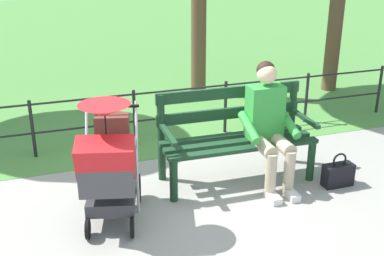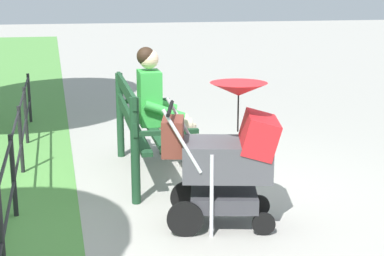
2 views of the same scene
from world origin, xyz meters
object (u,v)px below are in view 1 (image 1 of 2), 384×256
at_px(person_on_bench, 269,122).
at_px(handbag, 338,174).
at_px(stroller, 109,162).
at_px(park_bench, 235,131).

bearing_deg(person_on_bench, handbag, 154.68).
xyz_separation_m(stroller, handbag, (-2.34, 0.09, -0.47)).
bearing_deg(person_on_bench, park_bench, -38.99).
relative_size(park_bench, person_on_bench, 1.27).
height_order(person_on_bench, handbag, person_on_bench).
bearing_deg(person_on_bench, stroller, 7.75).
xyz_separation_m(park_bench, handbag, (-0.95, 0.54, -0.40)).
distance_m(park_bench, stroller, 1.46).
relative_size(person_on_bench, stroller, 1.11).
bearing_deg(stroller, park_bench, -162.08).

